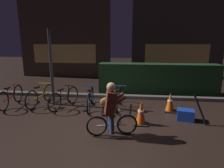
% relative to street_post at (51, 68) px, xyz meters
% --- Properties ---
extents(ground_plane, '(40.00, 40.00, 0.00)m').
position_rel_street_post_xyz_m(ground_plane, '(1.89, -1.20, -1.27)').
color(ground_plane, black).
extents(sidewalk_curb, '(12.00, 0.24, 0.12)m').
position_rel_street_post_xyz_m(sidewalk_curb, '(1.89, 1.00, -1.21)').
color(sidewalk_curb, '#56544F').
rests_on(sidewalk_curb, ground).
extents(hedge_row, '(4.80, 0.70, 1.23)m').
position_rel_street_post_xyz_m(hedge_row, '(3.69, 1.90, -0.66)').
color(hedge_row, '#19381C').
rests_on(hedge_row, ground).
extents(storefront_left, '(5.38, 0.54, 4.52)m').
position_rel_street_post_xyz_m(storefront_left, '(-1.38, 5.30, 0.98)').
color(storefront_left, '#42382D').
rests_on(storefront_left, ground).
extents(storefront_right, '(5.27, 0.54, 4.77)m').
position_rel_street_post_xyz_m(storefront_right, '(5.21, 6.00, 1.10)').
color(storefront_right, '#383330').
rests_on(storefront_right, ground).
extents(street_post, '(0.10, 0.10, 2.54)m').
position_rel_street_post_xyz_m(street_post, '(0.00, 0.00, 0.00)').
color(street_post, '#2D2D33').
rests_on(street_post, ground).
extents(parked_bike_leftmost, '(0.46, 1.55, 0.71)m').
position_rel_street_post_xyz_m(parked_bike_leftmost, '(-1.31, -0.34, -0.94)').
color(parked_bike_leftmost, black).
rests_on(parked_bike_leftmost, ground).
extents(parked_bike_left_mid, '(0.46, 1.53, 0.71)m').
position_rel_street_post_xyz_m(parked_bike_left_mid, '(-0.39, -0.12, -0.94)').
color(parked_bike_left_mid, black).
rests_on(parked_bike_left_mid, ground).
extents(parked_bike_center_left, '(0.57, 1.44, 0.69)m').
position_rel_street_post_xyz_m(parked_bike_center_left, '(0.49, -0.28, -0.95)').
color(parked_bike_center_left, black).
rests_on(parked_bike_center_left, ground).
extents(parked_bike_center_right, '(0.46, 1.57, 0.72)m').
position_rel_street_post_xyz_m(parked_bike_center_right, '(1.37, -0.31, -0.94)').
color(parked_bike_center_right, black).
rests_on(parked_bike_center_right, ground).
extents(parked_bike_right_mid, '(0.46, 1.52, 0.70)m').
position_rel_street_post_xyz_m(parked_bike_right_mid, '(2.25, -0.16, -0.95)').
color(parked_bike_right_mid, black).
rests_on(parked_bike_right_mid, ground).
extents(traffic_cone_near, '(0.36, 0.36, 0.62)m').
position_rel_street_post_xyz_m(traffic_cone_near, '(2.93, -1.30, -0.97)').
color(traffic_cone_near, black).
rests_on(traffic_cone_near, ground).
extents(traffic_cone_far, '(0.36, 0.36, 0.59)m').
position_rel_street_post_xyz_m(traffic_cone_far, '(3.85, -0.25, -0.99)').
color(traffic_cone_far, black).
rests_on(traffic_cone_far, ground).
extents(blue_crate, '(0.50, 0.40, 0.30)m').
position_rel_street_post_xyz_m(blue_crate, '(4.16, -0.90, -1.12)').
color(blue_crate, '#193DB7').
rests_on(blue_crate, ground).
extents(cyclist, '(1.17, 0.50, 1.25)m').
position_rel_street_post_xyz_m(cyclist, '(2.22, -1.97, -0.64)').
color(cyclist, black).
rests_on(cyclist, ground).
extents(closed_umbrella, '(0.39, 0.14, 0.80)m').
position_rel_street_post_xyz_m(closed_umbrella, '(4.44, -1.15, -0.87)').
color(closed_umbrella, black).
rests_on(closed_umbrella, ground).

